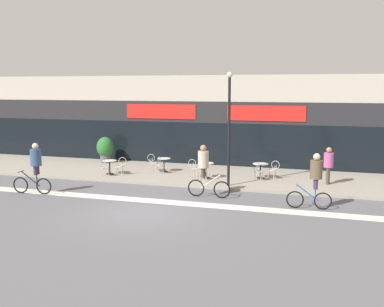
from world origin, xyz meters
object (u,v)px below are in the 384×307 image
at_px(cafe_chair_2_side, 194,167).
at_px(cafe_chair_3_side, 273,168).
at_px(cafe_chair_0_side, 121,165).
at_px(cyclist_0, 315,176).
at_px(bistro_table_2, 206,167).
at_px(cyclist_1, 35,164).
at_px(cyclist_2, 205,167).
at_px(cafe_chair_3_near, 258,170).
at_px(bistro_table_1, 164,162).
at_px(cafe_chair_1_side, 153,161).
at_px(cafe_chair_0_near, 104,166).
at_px(bistro_table_0, 110,164).
at_px(pedestrian_near_end, 329,162).
at_px(cafe_chair_1_near, 160,164).
at_px(planter_pot, 105,149).
at_px(lamp_post, 229,121).
at_px(cafe_chair_2_near, 203,170).
at_px(bistro_table_3, 260,168).

bearing_deg(cafe_chair_2_side, cafe_chair_3_side, 18.50).
distance_m(cafe_chair_0_side, cyclist_0, 10.17).
xyz_separation_m(bistro_table_2, cyclist_0, (5.22, -3.85, 0.60)).
height_order(cafe_chair_2_side, cyclist_1, cyclist_1).
bearing_deg(cafe_chair_3_side, cyclist_1, 36.29).
bearing_deg(cyclist_0, cyclist_2, -11.80).
relative_size(cafe_chair_2_side, cafe_chair_3_near, 1.00).
height_order(bistro_table_1, cafe_chair_0_side, cafe_chair_0_side).
relative_size(cafe_chair_0_side, cafe_chair_1_side, 1.00).
bearing_deg(cafe_chair_0_near, bistro_table_2, -74.00).
bearing_deg(bistro_table_0, cafe_chair_0_side, 1.03).
relative_size(cafe_chair_3_near, pedestrian_near_end, 0.53).
bearing_deg(cafe_chair_1_near, cyclist_0, -123.92).
distance_m(bistro_table_0, planter_pot, 3.72).
xyz_separation_m(bistro_table_2, lamp_post, (1.40, -1.32, 2.40)).
bearing_deg(bistro_table_2, bistro_table_0, -174.55).
distance_m(cyclist_0, pedestrian_near_end, 4.19).
bearing_deg(lamp_post, bistro_table_2, 136.76).
bearing_deg(lamp_post, cyclist_2, -106.91).
distance_m(cafe_chair_2_side, cyclist_2, 3.60).
xyz_separation_m(cafe_chair_3_side, planter_pot, (-10.06, 1.98, 0.30)).
distance_m(cafe_chair_1_near, cyclist_2, 4.99).
distance_m(planter_pot, lamp_post, 9.45).
bearing_deg(cyclist_0, pedestrian_near_end, -100.42).
relative_size(cafe_chair_2_near, planter_pot, 0.60).
xyz_separation_m(bistro_table_1, cafe_chair_3_side, (5.75, -0.28, 0.01)).
xyz_separation_m(bistro_table_0, cafe_chair_0_near, (-0.00, -0.63, 0.01)).
distance_m(cafe_chair_3_near, cyclist_1, 10.07).
distance_m(bistro_table_3, cyclist_0, 5.34).
distance_m(cafe_chair_3_side, lamp_post, 3.62).
bearing_deg(cafe_chair_2_side, lamp_post, -25.39).
xyz_separation_m(cyclist_0, cyclist_1, (-11.43, -0.99, 0.03)).
distance_m(bistro_table_3, cafe_chair_3_side, 0.63).
bearing_deg(cafe_chair_2_side, bistro_table_0, -165.78).
bearing_deg(cafe_chair_0_side, bistro_table_1, -148.98).
xyz_separation_m(cafe_chair_2_near, lamp_post, (1.40, -0.69, 2.41)).
relative_size(cafe_chair_2_side, pedestrian_near_end, 0.53).
xyz_separation_m(cafe_chair_2_side, cyclist_0, (5.84, -3.86, 0.61)).
distance_m(cafe_chair_3_side, pedestrian_near_end, 2.61).
relative_size(bistro_table_0, cafe_chair_3_side, 0.79).
height_order(bistro_table_0, cafe_chair_0_near, cafe_chair_0_near).
height_order(cafe_chair_1_near, planter_pot, planter_pot).
bearing_deg(cafe_chair_0_side, cafe_chair_2_side, 178.68).
distance_m(bistro_table_0, cyclist_1, 4.58).
relative_size(cafe_chair_2_side, cyclist_1, 0.41).
relative_size(bistro_table_1, cafe_chair_1_side, 0.78).
bearing_deg(cafe_chair_1_near, bistro_table_0, 104.10).
bearing_deg(cafe_chair_1_near, cafe_chair_0_side, 109.88).
bearing_deg(cafe_chair_1_near, cafe_chair_3_near, -98.47).
xyz_separation_m(bistro_table_0, cafe_chair_1_near, (2.41, 0.85, 0.01)).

